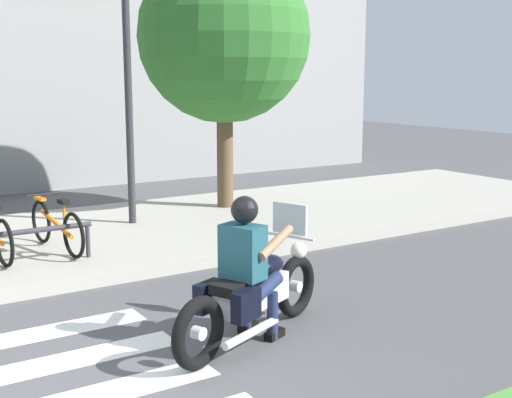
# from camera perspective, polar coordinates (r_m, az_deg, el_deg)

# --- Properties ---
(crosswalk_stripe_3) EXTENTS (2.80, 0.40, 0.01)m
(crosswalk_stripe_3) POSITION_cam_1_polar(r_m,az_deg,el_deg) (6.52, -18.60, -13.38)
(crosswalk_stripe_3) COLOR white
(crosswalk_stripe_3) RESTS_ON ground
(crosswalk_stripe_4) EXTENTS (2.80, 0.40, 0.01)m
(crosswalk_stripe_4) POSITION_cam_1_polar(r_m,az_deg,el_deg) (7.24, -20.18, -11.03)
(crosswalk_stripe_4) COLOR white
(crosswalk_stripe_4) RESTS_ON ground
(motorcycle) EXTENTS (2.17, 1.04, 1.26)m
(motorcycle) POSITION_cam_1_polar(r_m,az_deg,el_deg) (6.68, -0.26, -7.95)
(motorcycle) COLOR black
(motorcycle) RESTS_ON ground
(rider) EXTENTS (0.75, 0.69, 1.45)m
(rider) POSITION_cam_1_polar(r_m,az_deg,el_deg) (6.52, -0.68, -5.02)
(rider) COLOR #1E4C59
(rider) RESTS_ON ground
(bicycle_3) EXTENTS (0.48, 1.72, 0.76)m
(bicycle_3) POSITION_cam_1_polar(r_m,az_deg,el_deg) (9.82, -16.35, -2.20)
(bicycle_3) COLOR black
(bicycle_3) RESTS_ON sidewalk
(street_lamp) EXTENTS (0.28, 0.28, 4.15)m
(street_lamp) POSITION_cam_1_polar(r_m,az_deg,el_deg) (11.18, -10.67, 10.03)
(street_lamp) COLOR #2D2D33
(street_lamp) RESTS_ON ground
(tree_near_rack) EXTENTS (3.09, 3.09, 4.78)m
(tree_near_rack) POSITION_cam_1_polar(r_m,az_deg,el_deg) (12.44, -2.69, 13.42)
(tree_near_rack) COLOR brown
(tree_near_rack) RESTS_ON ground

